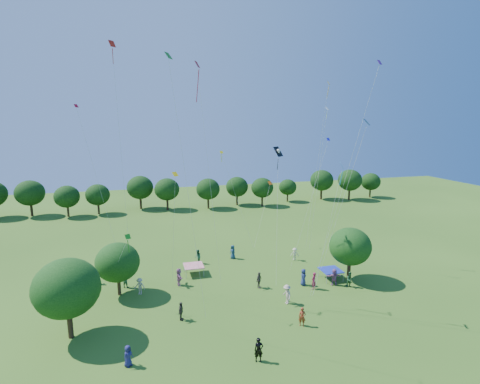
{
  "coord_description": "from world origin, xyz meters",
  "views": [
    {
      "loc": [
        -8.77,
        -18.32,
        17.44
      ],
      "look_at": [
        0.0,
        14.0,
        11.0
      ],
      "focal_mm": 28.0,
      "sensor_mm": 36.0,
      "label": 1
    }
  ],
  "objects_px": {
    "near_tree_east": "(350,246)",
    "man_in_black": "(259,350)",
    "tent_blue": "(331,270)",
    "tent_red_stripe": "(194,266)",
    "near_tree_north": "(118,262)",
    "pirate_kite": "(278,154)",
    "red_high_kite": "(202,109)",
    "near_tree_west": "(67,288)"
  },
  "relations": [
    {
      "from": "near_tree_north",
      "to": "red_high_kite",
      "type": "relative_size",
      "value": 0.25
    },
    {
      "from": "tent_red_stripe",
      "to": "red_high_kite",
      "type": "distance_m",
      "value": 18.13
    },
    {
      "from": "near_tree_east",
      "to": "tent_blue",
      "type": "distance_m",
      "value": 3.44
    },
    {
      "from": "pirate_kite",
      "to": "man_in_black",
      "type": "bearing_deg",
      "value": -115.51
    },
    {
      "from": "near_tree_west",
      "to": "near_tree_north",
      "type": "relative_size",
      "value": 1.22
    },
    {
      "from": "near_tree_west",
      "to": "red_high_kite",
      "type": "bearing_deg",
      "value": 23.33
    },
    {
      "from": "red_high_kite",
      "to": "near_tree_east",
      "type": "bearing_deg",
      "value": -3.79
    },
    {
      "from": "man_in_black",
      "to": "tent_red_stripe",
      "type": "bearing_deg",
      "value": 104.82
    },
    {
      "from": "near_tree_west",
      "to": "man_in_black",
      "type": "xyz_separation_m",
      "value": [
        13.83,
        -6.95,
        -3.38
      ]
    },
    {
      "from": "near_tree_east",
      "to": "pirate_kite",
      "type": "relative_size",
      "value": 0.44
    },
    {
      "from": "near_tree_west",
      "to": "man_in_black",
      "type": "height_order",
      "value": "near_tree_west"
    },
    {
      "from": "near_tree_east",
      "to": "tent_blue",
      "type": "xyz_separation_m",
      "value": [
        -1.84,
        0.67,
        -2.82
      ]
    },
    {
      "from": "near_tree_west",
      "to": "tent_red_stripe",
      "type": "distance_m",
      "value": 15.65
    },
    {
      "from": "near_tree_north",
      "to": "man_in_black",
      "type": "distance_m",
      "value": 17.5
    },
    {
      "from": "near_tree_north",
      "to": "tent_red_stripe",
      "type": "relative_size",
      "value": 2.48
    },
    {
      "from": "tent_red_stripe",
      "to": "red_high_kite",
      "type": "height_order",
      "value": "red_high_kite"
    },
    {
      "from": "tent_blue",
      "to": "red_high_kite",
      "type": "xyz_separation_m",
      "value": [
        -14.1,
        0.38,
        17.45
      ]
    },
    {
      "from": "near_tree_east",
      "to": "man_in_black",
      "type": "bearing_deg",
      "value": -141.85
    },
    {
      "from": "near_tree_west",
      "to": "man_in_black",
      "type": "distance_m",
      "value": 15.85
    },
    {
      "from": "near_tree_north",
      "to": "pirate_kite",
      "type": "distance_m",
      "value": 19.69
    },
    {
      "from": "near_tree_west",
      "to": "near_tree_east",
      "type": "height_order",
      "value": "near_tree_west"
    },
    {
      "from": "red_high_kite",
      "to": "near_tree_north",
      "type": "bearing_deg",
      "value": 168.28
    },
    {
      "from": "red_high_kite",
      "to": "tent_blue",
      "type": "bearing_deg",
      "value": -1.55
    },
    {
      "from": "man_in_black",
      "to": "red_high_kite",
      "type": "relative_size",
      "value": 0.09
    },
    {
      "from": "near_tree_east",
      "to": "near_tree_west",
      "type": "bearing_deg",
      "value": -171.63
    },
    {
      "from": "near_tree_north",
      "to": "near_tree_east",
      "type": "distance_m",
      "value": 24.6
    },
    {
      "from": "tent_red_stripe",
      "to": "tent_blue",
      "type": "bearing_deg",
      "value": -19.98
    },
    {
      "from": "red_high_kite",
      "to": "pirate_kite",
      "type": "bearing_deg",
      "value": 7.64
    },
    {
      "from": "pirate_kite",
      "to": "tent_blue",
      "type": "bearing_deg",
      "value": -13.98
    },
    {
      "from": "near_tree_east",
      "to": "tent_blue",
      "type": "relative_size",
      "value": 2.69
    },
    {
      "from": "near_tree_west",
      "to": "red_high_kite",
      "type": "xyz_separation_m",
      "value": [
        11.98,
        5.17,
        14.18
      ]
    },
    {
      "from": "near_tree_north",
      "to": "man_in_black",
      "type": "height_order",
      "value": "near_tree_north"
    },
    {
      "from": "near_tree_west",
      "to": "red_high_kite",
      "type": "height_order",
      "value": "red_high_kite"
    },
    {
      "from": "tent_blue",
      "to": "red_high_kite",
      "type": "bearing_deg",
      "value": 178.45
    },
    {
      "from": "pirate_kite",
      "to": "red_high_kite",
      "type": "relative_size",
      "value": 0.62
    },
    {
      "from": "near_tree_west",
      "to": "tent_red_stripe",
      "type": "relative_size",
      "value": 3.03
    },
    {
      "from": "tent_blue",
      "to": "man_in_black",
      "type": "relative_size",
      "value": 1.2
    },
    {
      "from": "man_in_black",
      "to": "pirate_kite",
      "type": "xyz_separation_m",
      "value": [
        6.31,
        13.21,
        13.05
      ]
    },
    {
      "from": "tent_red_stripe",
      "to": "man_in_black",
      "type": "bearing_deg",
      "value": -82.24
    },
    {
      "from": "near_tree_north",
      "to": "near_tree_east",
      "type": "relative_size",
      "value": 0.92
    },
    {
      "from": "near_tree_north",
      "to": "pirate_kite",
      "type": "xyz_separation_m",
      "value": [
        16.66,
        -0.67,
        10.48
      ]
    },
    {
      "from": "red_high_kite",
      "to": "man_in_black",
      "type": "bearing_deg",
      "value": -81.29
    }
  ]
}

